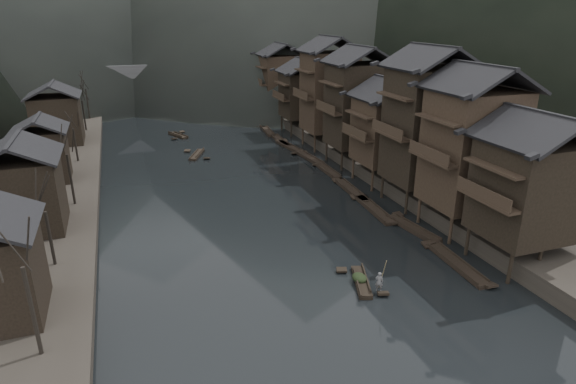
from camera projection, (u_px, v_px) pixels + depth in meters
name	position (u px, v px, depth m)	size (l,w,h in m)	color
water	(284.00, 252.00, 40.92)	(300.00, 300.00, 0.00)	black
right_bank	(395.00, 119.00, 86.80)	(40.00, 200.00, 1.80)	#2D2823
stilt_houses	(366.00, 98.00, 59.83)	(9.00, 67.60, 16.42)	black
left_houses	(36.00, 149.00, 50.26)	(8.10, 53.20, 8.73)	black
bare_trees	(73.00, 130.00, 54.16)	(3.98, 71.30, 7.97)	black
moored_sampans	(303.00, 154.00, 67.95)	(3.20, 74.90, 0.47)	black
midriver_boats	(187.00, 144.00, 72.94)	(3.91, 17.57, 0.44)	black
stone_bridge	(174.00, 81.00, 102.62)	(40.00, 6.00, 9.00)	#4C4C4F
hero_sampan	(361.00, 281.00, 36.06)	(2.36, 4.80, 0.43)	black
cargo_heap	(360.00, 274.00, 36.03)	(1.06, 1.38, 0.63)	black
boatman	(379.00, 279.00, 34.48)	(0.56, 0.37, 1.55)	slate
bamboo_pole	(384.00, 245.00, 33.59)	(0.06, 0.06, 4.32)	#8C7A51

